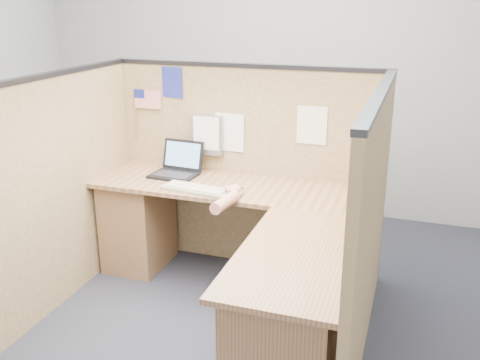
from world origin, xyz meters
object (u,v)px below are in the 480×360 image
(mouse, at_px, (234,193))
(keyboard, at_px, (196,189))
(l_desk, at_px, (238,257))
(laptop, at_px, (177,166))

(mouse, bearing_deg, keyboard, 179.17)
(l_desk, relative_size, keyboard, 3.98)
(l_desk, distance_m, laptop, 0.91)
(laptop, height_order, mouse, laptop)
(l_desk, distance_m, keyboard, 0.54)
(l_desk, height_order, mouse, mouse)
(laptop, bearing_deg, keyboard, -42.98)
(keyboard, xyz_separation_m, mouse, (0.27, -0.00, 0.01))
(keyboard, relative_size, mouse, 4.27)
(mouse, bearing_deg, l_desk, -65.13)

